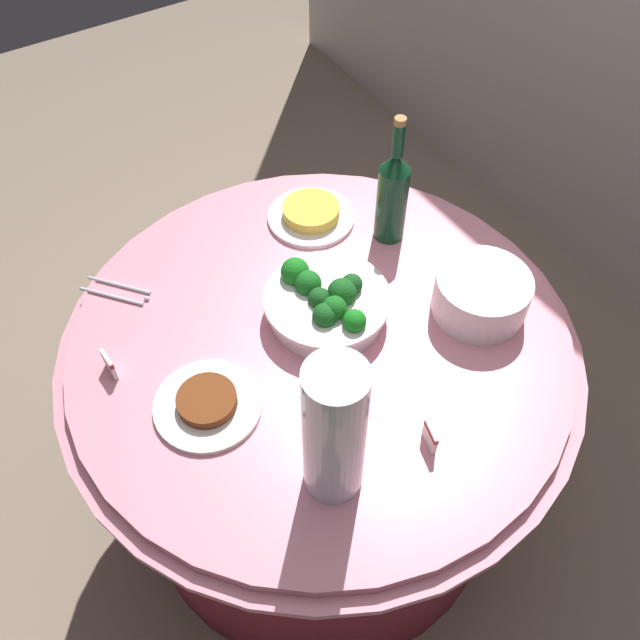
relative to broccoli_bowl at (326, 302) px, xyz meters
The scene contains 12 objects.
ground_plane 0.78m from the broccoli_bowl, 46.88° to the right, with size 6.00×6.00×0.00m, color gray.
buffet_table 0.41m from the broccoli_bowl, 46.88° to the right, with size 1.16×1.16×0.74m.
broccoli_bowl is the anchor object (origin of this frame).
plate_stack 0.34m from the broccoli_bowl, 59.89° to the left, with size 0.21×0.21×0.10m.
wine_bottle 0.31m from the broccoli_bowl, 116.17° to the left, with size 0.07×0.07×0.34m.
decorative_fruit_vase 0.41m from the broccoli_bowl, 31.32° to the right, with size 0.11×0.11×0.34m.
serving_tongs 0.48m from the broccoli_bowl, 130.67° to the right, with size 0.15×0.14×0.01m.
food_plate_stir_fry 0.34m from the broccoli_bowl, 77.63° to the right, with size 0.22×0.22×0.04m.
food_plate_fried_egg 0.32m from the broccoli_bowl, 153.79° to the left, with size 0.22×0.22×0.04m.
label_placard_front 0.38m from the broccoli_bowl, ahead, with size 0.05×0.02×0.05m.
label_placard_mid 0.23m from the broccoli_bowl, 30.31° to the right, with size 0.05×0.01×0.05m.
label_placard_rear 0.48m from the broccoli_bowl, 103.70° to the right, with size 0.05×0.01×0.05m.
Camera 1 is at (0.76, -0.49, 1.91)m, focal length 38.06 mm.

